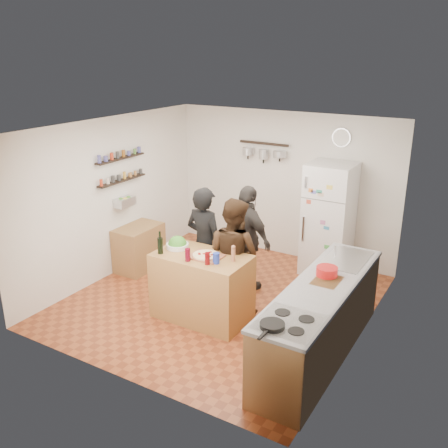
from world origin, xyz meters
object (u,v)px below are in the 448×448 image
Objects in this scene: red_bowl at (327,271)px; wall_clock at (341,138)px; salad_bowl at (177,246)px; fridge at (329,219)px; side_table at (139,248)px; person_left at (205,244)px; person_center at (234,255)px; salt_canister at (216,258)px; person_back at (247,239)px; skillet at (272,325)px; prep_island at (202,287)px; counter_run at (320,321)px; wine_bottle at (160,246)px; pepper_mill at (233,255)px.

wall_clock is at bearing 106.45° from red_bowl.
fridge is (1.34, 2.22, -0.04)m from salad_bowl.
salad_bowl is at bearing -29.50° from side_table.
person_left reaches higher than person_center.
salt_canister is 0.09× the size of person_back.
salt_canister is 1.37m from red_bowl.
person_center is 1.00× the size of person_back.
salt_canister is at bearing 106.29° from person_center.
salad_bowl is at bearing 148.85° from skillet.
skillet is (1.57, -1.15, 0.49)m from prep_island.
person_center reaches higher than counter_run.
prep_island is 0.64m from salad_bowl.
salad_bowl is 1.01× the size of wall_clock.
wine_bottle is at bearing -172.87° from salt_canister.
prep_island is at bearing -6.79° from salad_bowl.
pepper_mill is 2.84m from wall_clock.
wall_clock is at bearing -114.18° from person_left.
skillet reaches higher than prep_island.
side_table is at bearing 166.28° from counter_run.
salad_bowl is 0.12× the size of counter_run.
side_table is (-3.44, 0.84, -0.09)m from counter_run.
side_table is at bearing 149.51° from skillet.
skillet is 3.92m from side_table.
skillet is at bearing 143.66° from person_left.
person_left is 2.09× the size of side_table.
person_left reaches higher than red_bowl.
fridge is (0.68, 1.84, 0.09)m from person_center.
person_left is at bearing 72.65° from salad_bowl.
person_left reaches higher than counter_run.
red_bowl reaches higher than salad_bowl.
wine_bottle is at bearing 155.73° from skillet.
salad_bowl is 3.13m from wall_clock.
prep_island is 2.49m from fridge.
salt_canister is 3.03m from wall_clock.
person_center is 1.97m from fridge.
wine_bottle is 1.76m from side_table.
fridge reaches higher than pepper_mill.
fridge reaches higher than person_left.
person_center reaches higher than person_back.
person_back reaches higher than salt_canister.
side_table is at bearing 170.28° from red_bowl.
salad_bowl is 1.16m from person_back.
person_back is 6.55× the size of skillet.
wine_bottle is 3.36m from wall_clock.
person_back is (0.60, 1.30, -0.21)m from wine_bottle.
person_left is at bearing 77.85° from person_back.
wine_bottle is at bearing -106.50° from salad_bowl.
salt_canister is at bearing -13.28° from salad_bowl.
skillet is 0.97× the size of red_bowl.
counter_run is (2.09, -0.08, -0.49)m from salad_bowl.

